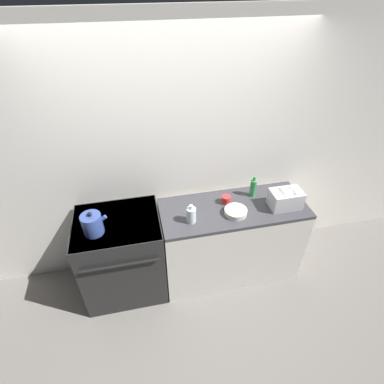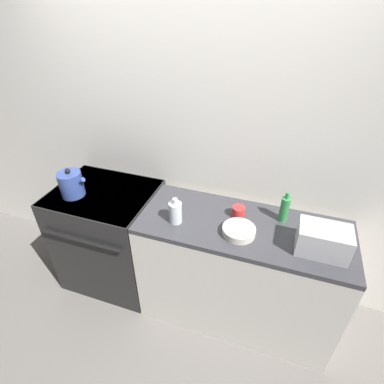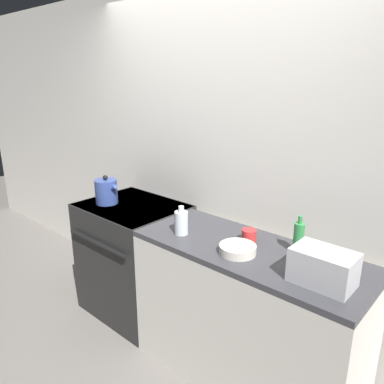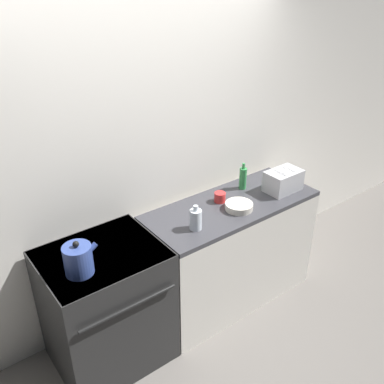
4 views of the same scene
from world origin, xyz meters
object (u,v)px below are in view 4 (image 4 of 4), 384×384
toaster (283,181)px  bowl (239,206)px  stove (107,306)px  bottle_green (243,178)px  cup_red (220,197)px  kettle (78,260)px  bottle_clear (196,219)px

toaster → bowl: bearing=-178.9°
stove → toaster: (1.61, -0.12, 0.55)m
bottle_green → cup_red: size_ratio=2.54×
kettle → bottle_clear: (0.86, -0.04, -0.02)m
kettle → cup_red: bearing=6.9°
toaster → bottle_green: 0.33m
bottle_green → bowl: size_ratio=1.07×
bottle_clear → bottle_green: (0.69, 0.25, 0.02)m
bowl → kettle: bearing=178.8°
bottle_clear → bottle_green: size_ratio=0.83×
stove → toaster: bearing=-4.2°
kettle → bottle_clear: size_ratio=1.22×
stove → kettle: kettle is taller
stove → bottle_green: (1.37, 0.11, 0.55)m
kettle → bottle_clear: 0.86m
toaster → bowl: 0.50m
bottle_clear → cup_red: 0.44m
bottle_clear → cup_red: (0.39, 0.19, -0.04)m
kettle → bowl: 1.30m
toaster → bowl: size_ratio=1.39×
cup_red → stove: bearing=-177.3°
stove → bottle_green: 1.48m
toaster → bottle_clear: bearing=-178.5°
stove → bottle_green: bottle_green is taller
bottle_clear → bottle_green: 0.73m
toaster → bottle_clear: bottle_clear is taller
bottle_clear → kettle: bearing=177.1°
cup_red → bottle_clear: bearing=-153.7°
stove → bottle_clear: (0.68, -0.14, 0.54)m
toaster → cup_red: 0.57m
kettle → toaster: bearing=-0.6°
stove → toaster: size_ratio=3.14×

